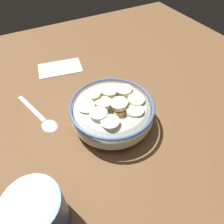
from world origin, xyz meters
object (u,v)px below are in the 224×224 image
object	(u,v)px
cereal_bowl	(112,112)
spoon	(44,120)
coffee_mug	(37,213)
folded_napkin	(60,68)

from	to	relation	value
cereal_bowl	spoon	size ratio (longest dim) A/B	1.15
cereal_bowl	coffee_mug	world-z (taller)	coffee_mug
coffee_mug	spoon	bearing A→B (deg)	-105.62
spoon	folded_napkin	xyz separation A→B (cm)	(-9.19, -17.15, -0.19)
cereal_bowl	folded_napkin	size ratio (longest dim) A/B	1.45
coffee_mug	folded_napkin	size ratio (longest dim) A/B	0.87
coffee_mug	cereal_bowl	bearing A→B (deg)	-145.74
spoon	folded_napkin	size ratio (longest dim) A/B	1.26
folded_napkin	cereal_bowl	bearing A→B (deg)	98.53
cereal_bowl	coffee_mug	bearing A→B (deg)	34.26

